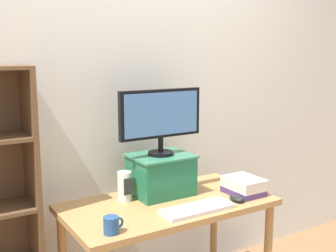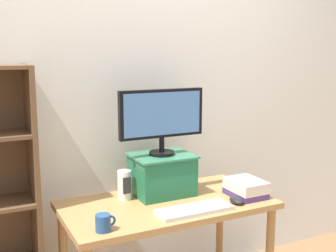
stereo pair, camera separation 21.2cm
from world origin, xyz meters
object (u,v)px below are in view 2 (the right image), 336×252
(riser_box, at_px, (162,173))
(desk, at_px, (167,217))
(computer_monitor, at_px, (162,117))
(book_stack, at_px, (246,188))
(keyboard, at_px, (194,210))
(desk_speaker, at_px, (125,185))
(coffee_mug, at_px, (104,223))
(computer_mouse, at_px, (236,201))

(riser_box, bearing_deg, desk, -104.23)
(computer_monitor, bearing_deg, book_stack, -31.37)
(keyboard, bearing_deg, desk_speaker, 126.74)
(desk, height_order, desk_speaker, desk_speaker)
(riser_box, height_order, book_stack, riser_box)
(desk, relative_size, riser_box, 3.29)
(desk, bearing_deg, coffee_mug, -153.64)
(keyboard, height_order, desk_speaker, desk_speaker)
(desk_speaker, bearing_deg, riser_box, -2.83)
(desk, bearing_deg, computer_mouse, -31.07)
(book_stack, xyz_separation_m, coffee_mug, (-0.93, -0.10, -0.01))
(computer_monitor, relative_size, coffee_mug, 5.17)
(coffee_mug, bearing_deg, computer_mouse, 1.41)
(computer_mouse, distance_m, book_stack, 0.15)
(computer_mouse, bearing_deg, desk, 148.93)
(keyboard, bearing_deg, computer_mouse, -0.03)
(computer_mouse, height_order, desk_speaker, desk_speaker)
(book_stack, bearing_deg, computer_monitor, 148.63)
(riser_box, bearing_deg, desk_speaker, 177.17)
(desk, relative_size, coffee_mug, 11.61)
(riser_box, bearing_deg, computer_monitor, -90.00)
(book_stack, bearing_deg, desk, 164.92)
(riser_box, xyz_separation_m, desk_speaker, (-0.24, 0.01, -0.04))
(desk, relative_size, computer_mouse, 11.60)
(desk, distance_m, desk_speaker, 0.31)
(computer_monitor, distance_m, desk_speaker, 0.46)
(desk, height_order, computer_mouse, computer_mouse)
(coffee_mug, bearing_deg, computer_monitor, 36.52)
(desk, height_order, computer_monitor, computer_monitor)
(computer_monitor, relative_size, computer_mouse, 5.17)
(desk, distance_m, coffee_mug, 0.53)
(keyboard, distance_m, book_stack, 0.41)
(desk_speaker, bearing_deg, coffee_mug, -123.84)
(book_stack, bearing_deg, desk_speaker, 157.55)
(book_stack, xyz_separation_m, desk_speaker, (-0.67, 0.28, 0.04))
(computer_monitor, height_order, book_stack, computer_monitor)
(computer_monitor, bearing_deg, riser_box, 90.00)
(computer_monitor, distance_m, coffee_mug, 0.75)
(book_stack, relative_size, desk_speaker, 1.36)
(desk_speaker, bearing_deg, desk, -36.68)
(desk, distance_m, computer_mouse, 0.41)
(riser_box, height_order, coffee_mug, riser_box)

